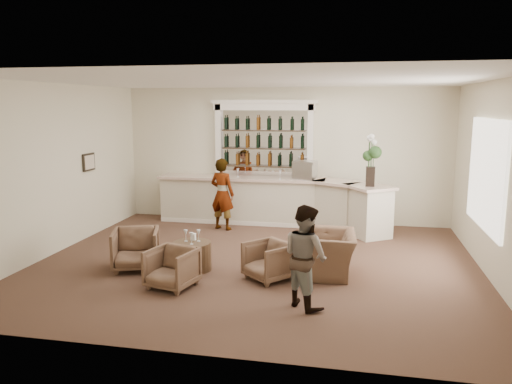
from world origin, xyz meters
TOP-DOWN VIEW (x-y plane):
  - ground at (0.00, 0.00)m, footprint 8.00×8.00m
  - room_shell at (0.16, 0.71)m, footprint 8.04×7.02m
  - bar_counter at (-0.16, 3.00)m, footprint 5.72×1.80m
  - back_bar_alcove at (-0.50, 3.41)m, footprint 2.64×0.25m
  - cocktail_table at (-1.03, -0.58)m, footprint 0.68×0.68m
  - sommelier at (-1.28, 2.34)m, footprint 0.70×0.57m
  - guest at (1.09, -1.80)m, footprint 0.92×0.91m
  - armchair_left at (-2.02, -0.75)m, footprint 0.99×1.01m
  - armchair_center at (-1.06, -1.48)m, footprint 0.84×0.85m
  - armchair_right at (0.38, -0.81)m, footprint 0.98×0.98m
  - armchair_far at (1.30, -0.33)m, footprint 1.05×1.19m
  - espresso_machine at (0.56, 3.02)m, footprint 0.58×0.52m
  - flower_vase at (2.06, 2.30)m, footprint 0.30×0.30m
  - wine_glass_bar_left at (-0.01, 2.93)m, footprint 0.07×0.07m
  - wine_glass_bar_right at (-1.08, 3.07)m, footprint 0.07×0.07m
  - wine_glass_tbl_a at (-1.15, -0.55)m, footprint 0.07×0.07m
  - wine_glass_tbl_b at (-0.93, -0.50)m, footprint 0.07×0.07m
  - wine_glass_tbl_c at (-0.99, -0.71)m, footprint 0.07×0.07m
  - napkin_holder at (-1.05, -0.44)m, footprint 0.08×0.08m

SIDE VIEW (x-z plane):
  - ground at x=0.00m, z-range 0.00..0.00m
  - cocktail_table at x=-1.03m, z-range 0.00..0.50m
  - armchair_right at x=0.38m, z-range 0.00..0.64m
  - armchair_center at x=-1.06m, z-range 0.00..0.64m
  - armchair_left at x=-2.02m, z-range 0.00..0.73m
  - armchair_far at x=1.30m, z-range 0.00..0.73m
  - napkin_holder at x=-1.05m, z-range 0.50..0.62m
  - bar_counter at x=-0.16m, z-range 0.00..1.14m
  - wine_glass_tbl_a at x=-1.15m, z-range 0.50..0.71m
  - wine_glass_tbl_b at x=-0.93m, z-range 0.50..0.71m
  - wine_glass_tbl_c at x=-0.99m, z-range 0.50..0.71m
  - guest at x=1.09m, z-range 0.00..1.50m
  - sommelier at x=-1.28m, z-range 0.00..1.67m
  - wine_glass_bar_left at x=-0.01m, z-range 1.14..1.35m
  - wine_glass_bar_right at x=-1.08m, z-range 1.14..1.35m
  - espresso_machine at x=0.56m, z-range 1.14..1.58m
  - flower_vase at x=2.06m, z-range 1.21..2.33m
  - back_bar_alcove at x=-0.50m, z-range 0.53..3.53m
  - room_shell at x=0.16m, z-range 0.68..4.00m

